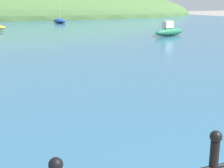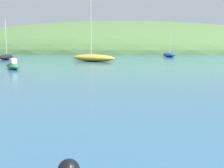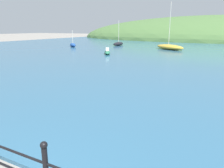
{
  "view_description": "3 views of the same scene",
  "coord_description": "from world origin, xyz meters",
  "views": [
    {
      "loc": [
        -2.84,
        -0.76,
        2.38
      ],
      "look_at": [
        -0.71,
        4.95,
        0.82
      ],
      "focal_mm": 50.0,
      "sensor_mm": 36.0,
      "label": 1
    },
    {
      "loc": [
        -2.24,
        -0.09,
        1.82
      ],
      "look_at": [
        -2.26,
        6.87,
        0.9
      ],
      "focal_mm": 50.0,
      "sensor_mm": 36.0,
      "label": 2
    },
    {
      "loc": [
        3.0,
        -0.71,
        2.92
      ],
      "look_at": [
        -0.23,
        5.42,
        1.14
      ],
      "focal_mm": 35.0,
      "sensor_mm": 36.0,
      "label": 3
    }
  ],
  "objects": [
    {
      "name": "boat_far_right",
      "position": [
        9.35,
        19.76,
        0.46
      ],
      "size": [
        3.16,
        1.88,
        1.1
      ],
      "color": "#287551",
      "rests_on": "water"
    },
    {
      "name": "far_hillside",
      "position": [
        0.0,
        66.15,
        0.0
      ],
      "size": [
        79.82,
        43.9,
        12.52
      ],
      "color": "#476B38",
      "rests_on": "ground"
    },
    {
      "name": "water",
      "position": [
        0.0,
        32.0,
        0.05
      ],
      "size": [
        80.0,
        60.0,
        0.1
      ],
      "primitive_type": "cube",
      "color": "#2D5B7A",
      "rests_on": "ground"
    },
    {
      "name": "boat_nearest_quay",
      "position": [
        4.8,
        38.43,
        0.39
      ],
      "size": [
        1.66,
        3.34,
        3.12
      ],
      "color": "#1E4793",
      "rests_on": "water"
    }
  ]
}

